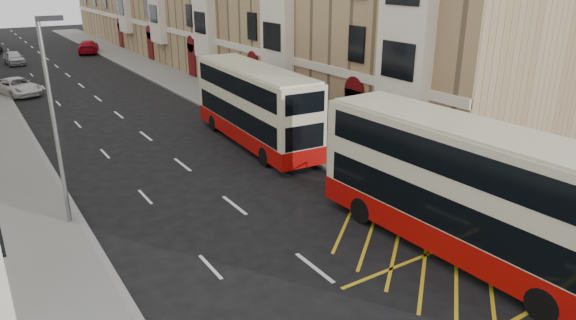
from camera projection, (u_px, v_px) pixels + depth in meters
pavement_right at (210, 95)px, 42.25m from camera, size 4.00×120.00×0.15m
kerb_right at (187, 98)px, 41.23m from camera, size 0.25×120.00×0.15m
kerb_left at (22, 120)px, 35.12m from camera, size 0.25×120.00×0.15m
road_markings at (70, 77)px, 50.03m from camera, size 10.00×110.00×0.01m
guard_railing at (410, 189)px, 21.96m from camera, size 0.06×6.56×1.01m
street_lamp_near at (54, 113)px, 19.17m from camera, size 0.93×0.18×8.00m
double_decker_front at (467, 191)px, 17.80m from camera, size 3.23×12.10×4.78m
double_decker_rear at (254, 106)px, 29.71m from camera, size 3.35×11.55×4.55m
litter_bin at (536, 252)px, 17.48m from camera, size 0.55×0.55×0.91m
pedestrian_far at (425, 185)px, 21.83m from camera, size 1.15×0.88×1.82m
white_van at (17, 87)px, 42.29m from camera, size 3.77×5.52×1.40m
car_silver at (14, 58)px, 56.26m from camera, size 2.03×4.40×1.46m
car_red at (88, 47)px, 64.14m from camera, size 3.67×5.89×1.59m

